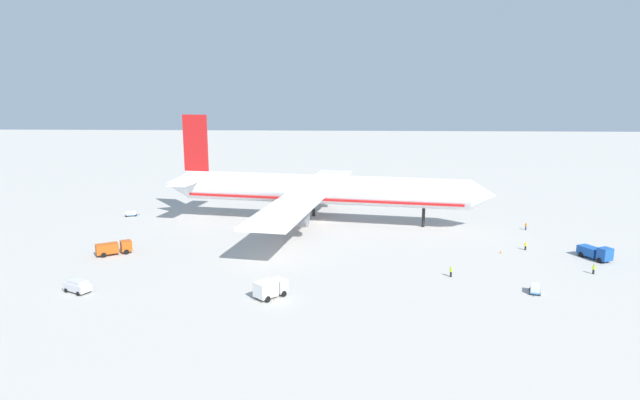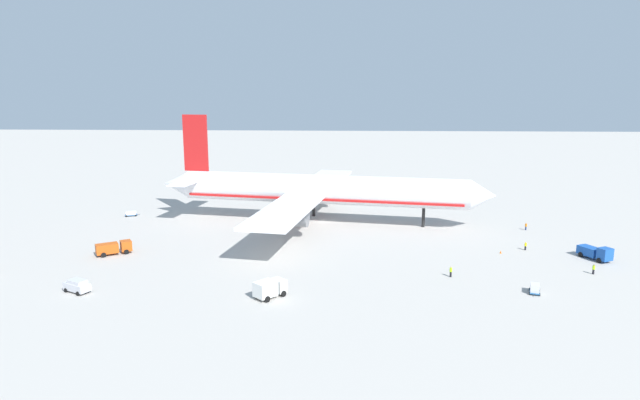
% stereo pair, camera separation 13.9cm
% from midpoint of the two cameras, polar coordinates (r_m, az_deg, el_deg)
% --- Properties ---
extents(ground_plane, '(600.00, 600.00, 0.00)m').
position_cam_midpoint_polar(ground_plane, '(123.33, 0.22, -2.33)').
color(ground_plane, '#ADA8A0').
extents(airliner, '(77.20, 70.91, 24.19)m').
position_cam_midpoint_polar(airliner, '(121.98, -0.36, 1.09)').
color(airliner, white).
rests_on(airliner, ground).
extents(service_truck_0, '(4.60, 6.35, 2.61)m').
position_cam_midpoint_polar(service_truck_0, '(107.45, 27.26, -4.98)').
color(service_truck_0, '#194CA5').
rests_on(service_truck_0, ground).
extents(service_truck_2, '(4.90, 5.05, 2.59)m').
position_cam_midpoint_polar(service_truck_2, '(78.79, -5.41, -9.32)').
color(service_truck_2, white).
rests_on(service_truck_2, ground).
extents(service_truck_3, '(6.28, 5.03, 2.30)m').
position_cam_midpoint_polar(service_truck_3, '(105.48, -21.16, -4.76)').
color(service_truck_3, '#BF4C14').
rests_on(service_truck_3, ground).
extents(service_van, '(4.54, 3.52, 1.97)m').
position_cam_midpoint_polar(service_van, '(88.28, -24.49, -8.31)').
color(service_van, silver).
rests_on(service_van, ground).
extents(baggage_cart_0, '(3.22, 2.22, 1.47)m').
position_cam_midpoint_polar(baggage_cart_0, '(177.19, 6.68, 2.07)').
color(baggage_cart_0, gray).
rests_on(baggage_cart_0, ground).
extents(baggage_cart_1, '(3.43, 2.32, 1.23)m').
position_cam_midpoint_polar(baggage_cart_1, '(136.59, -19.53, -1.35)').
color(baggage_cart_1, '#26598C').
rests_on(baggage_cart_1, ground).
extents(baggage_cart_2, '(2.13, 3.15, 1.38)m').
position_cam_midpoint_polar(baggage_cart_2, '(86.38, 21.90, -8.72)').
color(baggage_cart_2, '#26598C').
rests_on(baggage_cart_2, ground).
extents(ground_worker_0, '(0.45, 0.45, 1.78)m').
position_cam_midpoint_polar(ground_worker_0, '(89.45, 13.75, -7.41)').
color(ground_worker_0, black).
rests_on(ground_worker_0, ground).
extents(ground_worker_1, '(0.55, 0.55, 1.62)m').
position_cam_midpoint_polar(ground_worker_1, '(108.46, 21.03, -4.58)').
color(ground_worker_1, black).
rests_on(ground_worker_1, ground).
extents(ground_worker_2, '(0.51, 0.51, 1.68)m').
position_cam_midpoint_polar(ground_worker_2, '(98.98, 27.11, -6.57)').
color(ground_worker_2, black).
rests_on(ground_worker_2, ground).
extents(ground_worker_3, '(0.40, 0.40, 1.62)m').
position_cam_midpoint_polar(ground_worker_3, '(124.03, 21.06, -2.64)').
color(ground_worker_3, navy).
rests_on(ground_worker_3, ground).
extents(traffic_cone_0, '(0.36, 0.36, 0.55)m').
position_cam_midpoint_polar(traffic_cone_0, '(159.09, 8.13, 0.78)').
color(traffic_cone_0, orange).
rests_on(traffic_cone_0, ground).
extents(traffic_cone_1, '(0.36, 0.36, 0.55)m').
position_cam_midpoint_polar(traffic_cone_1, '(167.47, 8.70, 1.29)').
color(traffic_cone_1, orange).
rests_on(traffic_cone_1, ground).
extents(traffic_cone_2, '(0.36, 0.36, 0.55)m').
position_cam_midpoint_polar(traffic_cone_2, '(104.88, 18.67, -5.26)').
color(traffic_cone_2, orange).
rests_on(traffic_cone_2, ground).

